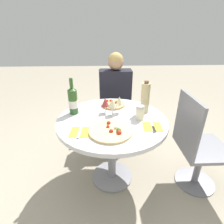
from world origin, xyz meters
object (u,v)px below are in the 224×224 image
object	(u,v)px
chair_empty_side	(196,147)
tall_carafe	(145,98)
dining_table	(112,130)
wine_bottle	(73,101)
chair_behind_diner	(115,106)
pizza_large	(111,130)
seated_diner	(116,105)

from	to	relation	value
chair_empty_side	tall_carafe	size ratio (longest dim) A/B	3.05
dining_table	wine_bottle	bearing A→B (deg)	160.39
chair_behind_diner	pizza_large	size ratio (longest dim) A/B	2.70
dining_table	chair_behind_diner	bearing A→B (deg)	84.89
dining_table	chair_empty_side	xyz separation A→B (m)	(0.77, -0.10, -0.14)
dining_table	tall_carafe	xyz separation A→B (m)	(0.31, 0.13, 0.26)
chair_behind_diner	tall_carafe	world-z (taller)	tall_carafe
seated_diner	pizza_large	distance (m)	0.96
chair_empty_side	pizza_large	xyz separation A→B (m)	(-0.79, -0.12, 0.27)
seated_diner	chair_empty_side	bearing A→B (deg)	130.51
dining_table	chair_behind_diner	distance (m)	0.88
chair_behind_diner	pizza_large	distance (m)	1.12
chair_empty_side	tall_carafe	distance (m)	0.65
chair_behind_diner	seated_diner	xyz separation A→B (m)	(0.00, -0.15, 0.08)
chair_empty_side	tall_carafe	world-z (taller)	tall_carafe
dining_table	chair_empty_side	distance (m)	0.79
seated_diner	chair_empty_side	distance (m)	1.07
chair_behind_diner	tall_carafe	size ratio (longest dim) A/B	3.05
dining_table	pizza_large	bearing A→B (deg)	-94.15
pizza_large	seated_diner	bearing A→B (deg)	84.30
chair_behind_diner	seated_diner	world-z (taller)	seated_diner
dining_table	chair_empty_side	size ratio (longest dim) A/B	1.05
dining_table	seated_diner	distance (m)	0.72
chair_empty_side	tall_carafe	xyz separation A→B (m)	(-0.46, 0.23, 0.40)
tall_carafe	wine_bottle	bearing A→B (deg)	-179.89
seated_diner	wine_bottle	world-z (taller)	seated_diner
dining_table	chair_empty_side	bearing A→B (deg)	-7.26
wine_bottle	tall_carafe	distance (m)	0.67
seated_diner	chair_empty_side	size ratio (longest dim) A/B	1.26
pizza_large	wine_bottle	world-z (taller)	wine_bottle
dining_table	wine_bottle	distance (m)	0.45
wine_bottle	chair_empty_side	bearing A→B (deg)	-11.27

